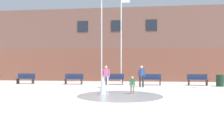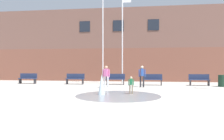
{
  "view_description": "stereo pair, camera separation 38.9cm",
  "coord_description": "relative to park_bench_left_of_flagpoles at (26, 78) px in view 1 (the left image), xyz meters",
  "views": [
    {
      "loc": [
        1.97,
        -7.84,
        1.6
      ],
      "look_at": [
        0.33,
        7.03,
        1.3
      ],
      "focal_mm": 35.0,
      "sensor_mm": 36.0,
      "label": 1
    },
    {
      "loc": [
        2.35,
        -7.79,
        1.6
      ],
      "look_at": [
        0.33,
        7.03,
        1.3
      ],
      "focal_mm": 35.0,
      "sensor_mm": 36.0,
      "label": 2
    }
  ],
  "objects": [
    {
      "name": "park_bench_left_of_flagpoles",
      "position": [
        0.0,
        0.0,
        0.0
      ],
      "size": [
        1.6,
        0.44,
        0.91
      ],
      "color": "#28282D",
      "rests_on": "ground"
    },
    {
      "name": "park_bench_center",
      "position": [
        4.35,
        -0.02,
        0.0
      ],
      "size": [
        1.6,
        0.44,
        0.91
      ],
      "color": "#28282D",
      "rests_on": "ground"
    },
    {
      "name": "adult_in_red",
      "position": [
        10.06,
        -1.93,
        0.45
      ],
      "size": [
        0.5,
        0.37,
        1.59
      ],
      "rotation": [
        0.0,
        0.0,
        1.74
      ],
      "color": "#28282D",
      "rests_on": "ground"
    },
    {
      "name": "library_building",
      "position": [
        7.68,
        6.91,
        3.28
      ],
      "size": [
        36.0,
        6.05,
        7.51
      ],
      "color": "brown",
      "rests_on": "ground"
    },
    {
      "name": "trash_can",
      "position": [
        16.08,
        -0.67,
        -0.03
      ],
      "size": [
        0.56,
        0.56,
        0.9
      ],
      "primitive_type": "cylinder",
      "color": "#193323",
      "rests_on": "ground"
    },
    {
      "name": "park_bench_far_right",
      "position": [
        14.62,
        0.09,
        0.0
      ],
      "size": [
        1.6,
        0.44,
        0.91
      ],
      "color": "#28282D",
      "rests_on": "ground"
    },
    {
      "name": "adult_watching",
      "position": [
        7.54,
        -2.92,
        0.45
      ],
      "size": [
        0.5,
        0.37,
        1.59
      ],
      "rotation": [
        0.0,
        0.0,
        1.37
      ],
      "color": "silver",
      "rests_on": "ground"
    },
    {
      "name": "park_bench_near_trashcan",
      "position": [
        10.91,
        -0.07,
        0.0
      ],
      "size": [
        1.6,
        0.44,
        0.91
      ],
      "color": "#28282D",
      "rests_on": "ground"
    },
    {
      "name": "child_in_fountain",
      "position": [
        9.44,
        -5.87,
        0.1
      ],
      "size": [
        0.31,
        0.23,
        0.99
      ],
      "rotation": [
        0.0,
        0.0,
        -1.81
      ],
      "color": "#89755B",
      "rests_on": "ground"
    },
    {
      "name": "splash_fountain",
      "position": [
        8.32,
        -6.51,
        -0.2
      ],
      "size": [
        4.53,
        4.53,
        1.12
      ],
      "color": "gray",
      "rests_on": "ground"
    },
    {
      "name": "flagpole_left",
      "position": [
        6.68,
        0.7,
        4.14
      ],
      "size": [
        0.8,
        0.1,
        8.73
      ],
      "color": "silver",
      "rests_on": "ground"
    },
    {
      "name": "flagpole_right",
      "position": [
        8.4,
        0.7,
        3.71
      ],
      "size": [
        0.8,
        0.1,
        7.88
      ],
      "color": "silver",
      "rests_on": "ground"
    },
    {
      "name": "ground_plane",
      "position": [
        7.68,
        -10.39,
        -0.48
      ],
      "size": [
        100.0,
        100.0,
        0.0
      ],
      "primitive_type": "plane",
      "color": "#B2ADA3"
    },
    {
      "name": "park_bench_under_right_flagpole",
      "position": [
        7.84,
        0.04,
        0.0
      ],
      "size": [
        1.6,
        0.44,
        0.91
      ],
      "color": "#28282D",
      "rests_on": "ground"
    }
  ]
}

